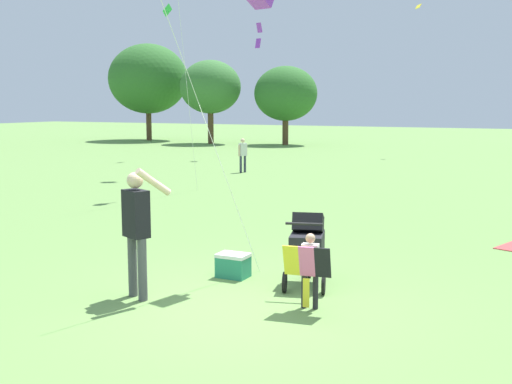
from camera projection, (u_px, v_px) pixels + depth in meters
name	position (u px, v px, depth m)	size (l,w,h in m)	color
ground_plane	(243.00, 306.00, 7.88)	(120.00, 120.00, 0.00)	#668E47
treeline_distant	(328.00, 81.00, 36.67)	(37.81, 6.99, 6.47)	brown
child_with_butterfly_kite	(309.00, 264.00, 7.70)	(0.59, 0.37, 0.95)	#232328
person_adult_flyer	(137.00, 223.00, 8.09)	(0.65, 0.49, 1.73)	#4C4C51
stroller	(307.00, 242.00, 8.73)	(0.71, 1.12, 1.03)	black
person_sitting_far	(243.00, 152.00, 22.99)	(0.26, 0.37, 1.25)	#33384C
cooler_box	(233.00, 265.00, 9.19)	(0.45, 0.33, 0.35)	#288466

